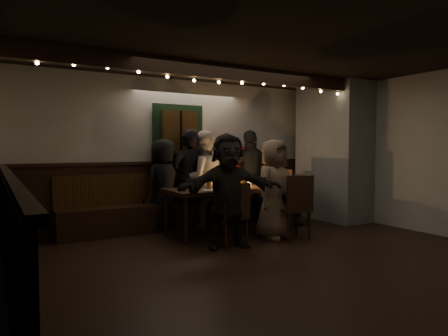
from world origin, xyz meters
TOP-DOWN VIEW (x-y plane):
  - room at (1.07, 1.42)m, footprint 6.02×5.01m
  - dining_table at (0.25, 1.40)m, footprint 2.08×0.89m
  - chair_near_left at (-0.18, 0.61)m, footprint 0.43×0.43m
  - chair_near_right at (0.84, 0.46)m, footprint 0.50×0.50m
  - chair_end at (1.43, 1.35)m, footprint 0.46×0.46m
  - high_top at (1.59, 1.47)m, footprint 0.56×0.56m
  - person_a at (-0.58, 2.18)m, footprint 0.87×0.71m
  - person_b at (-0.17, 2.09)m, footprint 0.68×0.51m
  - person_c at (0.11, 2.08)m, footprint 0.88×0.72m
  - person_d at (0.71, 2.16)m, footprint 1.17×0.95m
  - person_e at (1.09, 2.04)m, footprint 1.07×0.61m
  - person_f at (-0.27, 0.61)m, footprint 1.54×0.77m
  - person_g at (0.63, 0.75)m, footprint 0.86×0.71m

SIDE VIEW (x-z plane):
  - chair_near_left at x=-0.18m, z-range 0.06..0.95m
  - chair_near_right at x=0.84m, z-range 0.06..1.04m
  - high_top at x=1.59m, z-range 0.12..1.01m
  - chair_end at x=1.43m, z-range 0.06..1.08m
  - dining_table at x=0.25m, z-range 0.23..1.13m
  - person_g at x=0.63m, z-range 0.00..1.51m
  - person_a at x=-0.58m, z-range 0.00..1.53m
  - person_d at x=0.71m, z-range 0.00..1.58m
  - person_f at x=-0.27m, z-range 0.00..1.59m
  - person_c at x=0.11m, z-range 0.00..1.68m
  - person_b at x=-0.17m, z-range 0.00..1.70m
  - person_e at x=1.09m, z-range 0.00..1.71m
  - room at x=1.07m, z-range -0.24..2.38m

